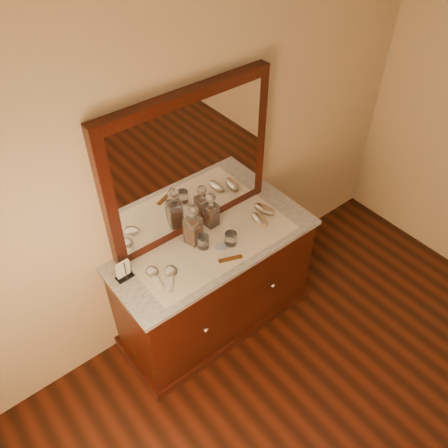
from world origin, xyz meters
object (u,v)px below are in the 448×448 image
(dresser_cabinet, at_px, (215,285))
(pin_dish, at_px, (221,247))
(napkin_rack, at_px, (123,270))
(decanter_left, at_px, (193,228))
(brush_near, at_px, (260,220))
(mirror_frame, at_px, (189,165))
(brush_far, at_px, (264,209))
(decanter_right, at_px, (211,213))
(comb, at_px, (230,259))
(hand_mirror_outer, at_px, (153,274))
(hand_mirror_inner, at_px, (171,274))

(dresser_cabinet, height_order, pin_dish, pin_dish)
(napkin_rack, height_order, decanter_left, decanter_left)
(napkin_rack, bearing_deg, brush_near, -8.95)
(mirror_frame, bearing_deg, brush_far, -25.39)
(brush_near, bearing_deg, decanter_left, 163.39)
(decanter_right, bearing_deg, comb, -106.90)
(napkin_rack, relative_size, hand_mirror_outer, 0.76)
(comb, xyz_separation_m, hand_mirror_outer, (-0.46, 0.20, 0.00))
(comb, distance_m, decanter_left, 0.31)
(decanter_left, bearing_deg, hand_mirror_outer, -167.69)
(pin_dish, height_order, decanter_left, decanter_left)
(brush_near, xyz_separation_m, hand_mirror_inner, (-0.75, -0.01, -0.01))
(hand_mirror_outer, xyz_separation_m, hand_mirror_inner, (0.08, -0.07, 0.00))
(comb, height_order, hand_mirror_outer, hand_mirror_outer)
(comb, bearing_deg, mirror_frame, 110.26)
(hand_mirror_outer, bearing_deg, decanter_right, 13.71)
(comb, relative_size, brush_near, 0.95)
(brush_far, relative_size, hand_mirror_inner, 0.85)
(dresser_cabinet, relative_size, hand_mirror_outer, 6.60)
(hand_mirror_outer, relative_size, hand_mirror_inner, 1.01)
(brush_near, height_order, hand_mirror_inner, brush_near)
(brush_far, distance_m, hand_mirror_outer, 0.93)
(comb, xyz_separation_m, hand_mirror_inner, (-0.37, 0.13, 0.00))
(decanter_right, height_order, hand_mirror_outer, decanter_right)
(decanter_left, xyz_separation_m, decanter_right, (0.19, 0.06, -0.01))
(hand_mirror_outer, height_order, hand_mirror_inner, same)
(comb, bearing_deg, pin_dish, 104.49)
(pin_dish, bearing_deg, mirror_frame, 90.90)
(brush_near, xyz_separation_m, hand_mirror_outer, (-0.83, 0.06, -0.01))
(decanter_right, distance_m, brush_near, 0.35)
(decanter_left, bearing_deg, dresser_cabinet, -45.81)
(decanter_left, bearing_deg, comb, -72.56)
(mirror_frame, distance_m, hand_mirror_outer, 0.71)
(dresser_cabinet, relative_size, decanter_left, 4.51)
(dresser_cabinet, relative_size, decanter_right, 5.06)
(pin_dish, xyz_separation_m, decanter_left, (-0.10, 0.16, 0.11))
(comb, bearing_deg, napkin_rack, 175.54)
(mirror_frame, distance_m, decanter_right, 0.41)
(comb, bearing_deg, decanter_left, 129.04)
(dresser_cabinet, bearing_deg, hand_mirror_inner, -172.88)
(brush_far, xyz_separation_m, hand_mirror_outer, (-0.93, -0.00, -0.01))
(pin_dish, relative_size, napkin_rack, 0.47)
(dresser_cabinet, height_order, brush_far, brush_far)
(hand_mirror_inner, bearing_deg, brush_near, 0.76)
(decanter_right, bearing_deg, hand_mirror_inner, -156.71)
(pin_dish, height_order, brush_far, brush_far)
(comb, bearing_deg, brush_near, 42.17)
(dresser_cabinet, distance_m, brush_far, 0.66)
(brush_far, height_order, hand_mirror_inner, brush_far)
(pin_dish, relative_size, brush_far, 0.42)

